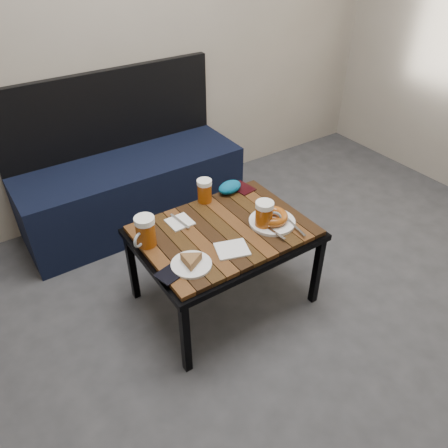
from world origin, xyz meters
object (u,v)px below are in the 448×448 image
beer_mug_left (145,232)px  beer_mug_centre (205,191)px  passport_burgundy (242,188)px  cafe_table (224,236)px  plate_bagel (272,219)px  passport_navy (172,273)px  knit_pouch (230,187)px  beer_mug_right (265,215)px  plate_pie (191,262)px  bench (131,185)px

beer_mug_left → beer_mug_centre: bearing=172.5°
beer_mug_centre → passport_burgundy: 0.24m
cafe_table → passport_burgundy: bearing=41.0°
beer_mug_centre → plate_bagel: beer_mug_centre is taller
beer_mug_centre → passport_navy: beer_mug_centre is taller
beer_mug_centre → knit_pouch: 0.16m
plate_bagel → beer_mug_right: bearing=-177.2°
passport_navy → cafe_table: bearing=96.9°
beer_mug_centre → beer_mug_right: (0.12, -0.36, 0.01)m
plate_pie → knit_pouch: knit_pouch is taller
beer_mug_centre → passport_navy: 0.58m
beer_mug_centre → plate_pie: 0.52m
cafe_table → passport_navy: size_ratio=6.43×
bench → beer_mug_right: bench is taller
beer_mug_left → beer_mug_centre: 0.45m
plate_pie → beer_mug_left: bearing=111.9°
beer_mug_left → plate_bagel: size_ratio=0.50×
cafe_table → plate_bagel: plate_bagel is taller
beer_mug_centre → passport_burgundy: beer_mug_centre is taller
bench → plate_pie: 1.13m
bench → beer_mug_centre: bearing=-78.4°
cafe_table → plate_bagel: size_ratio=2.81×
plate_pie → plate_bagel: plate_bagel is taller
bench → knit_pouch: bench is taller
cafe_table → passport_navy: (-0.36, -0.14, 0.05)m
passport_burgundy → knit_pouch: 0.08m
bench → passport_navy: size_ratio=10.71×
cafe_table → plate_pie: (-0.27, -0.14, 0.06)m
beer_mug_centre → passport_burgundy: size_ratio=0.97×
plate_pie → knit_pouch: bearing=40.1°
plate_pie → passport_navy: size_ratio=1.37×
beer_mug_left → plate_pie: bearing=82.9°
beer_mug_left → beer_mug_centre: beer_mug_left is taller
knit_pouch → beer_mug_left: bearing=-164.2°
plate_pie → passport_burgundy: size_ratio=1.38×
beer_mug_right → beer_mug_centre: bearing=148.1°
plate_bagel → passport_navy: (-0.58, -0.05, -0.02)m
beer_mug_right → passport_navy: beer_mug_right is taller
cafe_table → plate_pie: bearing=-151.8°
plate_pie → passport_navy: plate_pie is taller
plate_bagel → knit_pouch: size_ratio=2.10×
plate_pie → beer_mug_right: bearing=6.2°
plate_bagel → passport_navy: 0.58m
beer_mug_left → plate_pie: beer_mug_left is taller
beer_mug_right → passport_navy: 0.54m
beer_mug_centre → passport_navy: bearing=-167.0°
beer_mug_centre → passport_navy: size_ratio=0.97×
plate_bagel → plate_pie: bearing=-174.1°
passport_navy → beer_mug_centre: bearing=119.7°
beer_mug_centre → passport_navy: (-0.41, -0.40, -0.06)m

